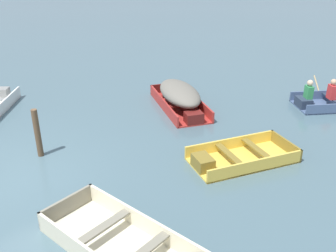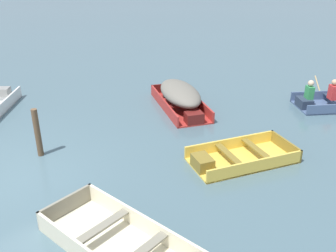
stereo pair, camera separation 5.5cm
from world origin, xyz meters
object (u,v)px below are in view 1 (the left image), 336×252
object	(u,v)px
skiff_yellow_outer_moored	(238,157)
skiff_red_mid_moored	(180,95)
skiff_cream_near_moored	(130,251)
mooring_post	(37,133)

from	to	relation	value
skiff_yellow_outer_moored	skiff_red_mid_moored	bearing A→B (deg)	153.12
skiff_cream_near_moored	skiff_yellow_outer_moored	distance (m)	3.67
skiff_cream_near_moored	mooring_post	world-z (taller)	mooring_post
skiff_red_mid_moored	skiff_cream_near_moored	bearing A→B (deg)	-56.68
skiff_cream_near_moored	skiff_yellow_outer_moored	xyz separation A→B (m)	(-0.35, 3.66, -0.02)
skiff_cream_near_moored	skiff_red_mid_moored	size ratio (longest dim) A/B	1.01
skiff_red_mid_moored	skiff_yellow_outer_moored	distance (m)	3.47
skiff_cream_near_moored	skiff_yellow_outer_moored	bearing A→B (deg)	95.42
skiff_yellow_outer_moored	mooring_post	distance (m)	4.63
skiff_cream_near_moored	skiff_yellow_outer_moored	size ratio (longest dim) A/B	1.13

